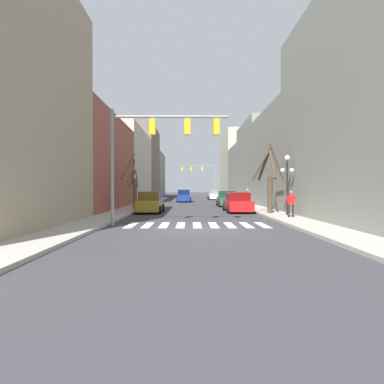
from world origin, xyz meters
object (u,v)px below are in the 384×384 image
at_px(car_parked_left_mid, 184,196).
at_px(street_tree_left_far, 135,190).
at_px(street_lamp_right_corner, 287,173).
at_px(car_parked_right_far, 227,199).
at_px(traffic_signal_near, 155,140).
at_px(street_tree_right_mid, 133,185).
at_px(car_parked_right_near, 237,203).
at_px(pedestrian_near_right_corner, 291,202).
at_px(car_parked_left_far, 150,203).
at_px(pedestrian_on_right_sidewalk, 247,196).
at_px(pedestrian_waiting_at_curb, 250,198).
at_px(street_tree_right_far, 268,179).
at_px(car_driving_toward_lane, 214,195).
at_px(traffic_signal_far, 202,173).

distance_m(car_parked_left_mid, street_tree_left_far, 12.07).
distance_m(street_lamp_right_corner, car_parked_right_far, 12.68).
relative_size(traffic_signal_near, street_tree_right_mid, 1.24).
distance_m(car_parked_right_near, pedestrian_near_right_corner, 6.60).
xyz_separation_m(car_parked_left_far, car_parked_left_mid, (2.38, 18.59, 0.02)).
relative_size(car_parked_left_far, street_tree_right_mid, 0.81).
bearing_deg(pedestrian_near_right_corner, car_parked_left_far, -41.64).
relative_size(traffic_signal_near, pedestrian_on_right_sidewalk, 3.53).
bearing_deg(pedestrian_waiting_at_curb, car_parked_right_near, 177.70).
relative_size(traffic_signal_near, street_tree_left_far, 1.62).
height_order(car_parked_right_near, car_parked_right_far, car_parked_right_far).
distance_m(car_parked_right_far, street_tree_right_far, 10.74).
relative_size(car_driving_toward_lane, pedestrian_waiting_at_curb, 3.12).
bearing_deg(car_parked_left_far, car_driving_toward_lane, -15.31).
bearing_deg(street_tree_left_far, traffic_signal_far, 73.34).
xyz_separation_m(car_parked_right_far, street_tree_right_far, (1.88, -10.40, 1.94)).
distance_m(pedestrian_waiting_at_curb, street_tree_right_mid, 11.09).
relative_size(car_parked_left_far, car_parked_right_near, 0.86).
bearing_deg(pedestrian_on_right_sidewalk, pedestrian_near_right_corner, 34.13).
distance_m(traffic_signal_far, car_parked_left_mid, 17.48).
relative_size(car_parked_right_near, street_tree_right_far, 0.93).
bearing_deg(car_parked_left_mid, street_tree_right_mid, -15.83).
distance_m(street_lamp_right_corner, car_parked_left_mid, 23.84).
xyz_separation_m(pedestrian_on_right_sidewalk, pedestrian_waiting_at_curb, (-0.02, -1.16, -0.15)).
relative_size(traffic_signal_far, street_lamp_right_corner, 1.78).
bearing_deg(car_driving_toward_lane, car_parked_left_far, 164.69).
bearing_deg(street_tree_left_far, pedestrian_on_right_sidewalk, -12.12).
distance_m(car_parked_right_far, car_parked_left_mid, 11.42).
relative_size(traffic_signal_far, street_tree_left_far, 1.89).
height_order(street_lamp_right_corner, street_tree_right_far, street_tree_right_far).
xyz_separation_m(car_parked_right_near, pedestrian_on_right_sidewalk, (1.72, 4.50, 0.43)).
bearing_deg(street_tree_left_far, car_parked_left_mid, 65.22).
distance_m(car_parked_left_mid, car_driving_toward_lane, 9.68).
bearing_deg(pedestrian_near_right_corner, car_parked_right_far, -92.46).
height_order(pedestrian_on_right_sidewalk, pedestrian_waiting_at_curb, pedestrian_on_right_sidewalk).
bearing_deg(street_tree_right_mid, car_parked_left_mid, 74.17).
relative_size(traffic_signal_far, car_parked_left_far, 1.79).
bearing_deg(traffic_signal_far, pedestrian_on_right_sidewalk, -83.50).
relative_size(car_parked_right_far, pedestrian_waiting_at_curb, 2.70).
relative_size(pedestrian_waiting_at_curb, street_tree_right_far, 0.30).
relative_size(traffic_signal_near, pedestrian_near_right_corner, 3.70).
relative_size(pedestrian_near_right_corner, street_tree_right_far, 0.33).
bearing_deg(car_parked_left_far, street_tree_right_far, -102.88).
distance_m(street_lamp_right_corner, street_tree_right_mid, 13.96).
relative_size(car_driving_toward_lane, street_tree_left_far, 1.23).
bearing_deg(pedestrian_waiting_at_curb, pedestrian_near_right_corner, -150.47).
relative_size(pedestrian_near_right_corner, pedestrian_waiting_at_curb, 1.11).
bearing_deg(street_tree_right_far, pedestrian_near_right_corner, -80.10).
bearing_deg(car_parked_right_near, street_tree_right_far, -145.46).
bearing_deg(street_tree_right_mid, street_tree_left_far, 98.35).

